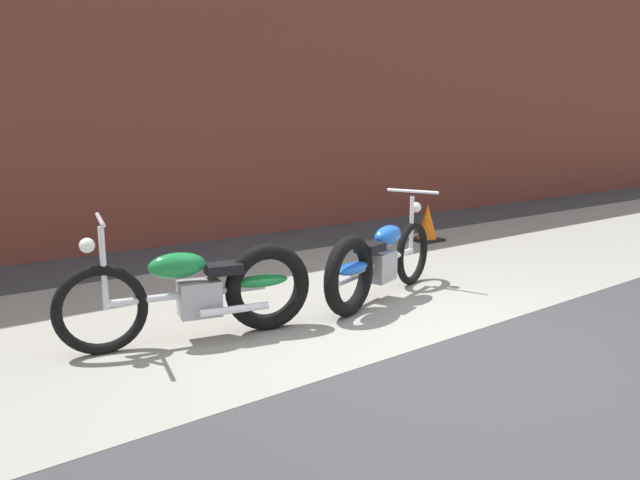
# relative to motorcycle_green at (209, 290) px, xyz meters

# --- Properties ---
(ground_plane) EXTENTS (80.00, 80.00, 0.00)m
(ground_plane) POSITION_rel_motorcycle_green_xyz_m (1.31, -1.17, -0.40)
(ground_plane) COLOR #38383A
(sidewalk_slab) EXTENTS (36.00, 3.50, 0.01)m
(sidewalk_slab) POSITION_rel_motorcycle_green_xyz_m (1.31, 0.58, -0.40)
(sidewalk_slab) COLOR gray
(sidewalk_slab) RESTS_ON ground
(brick_building_wall) EXTENTS (36.00, 0.50, 5.29)m
(brick_building_wall) POSITION_rel_motorcycle_green_xyz_m (1.31, 4.03, 2.25)
(brick_building_wall) COLOR brown
(brick_building_wall) RESTS_ON ground
(motorcycle_green) EXTENTS (1.98, 0.72, 1.03)m
(motorcycle_green) POSITION_rel_motorcycle_green_xyz_m (0.00, 0.00, 0.00)
(motorcycle_green) COLOR black
(motorcycle_green) RESTS_ON ground
(motorcycle_blue) EXTENTS (1.93, 0.87, 1.03)m
(motorcycle_blue) POSITION_rel_motorcycle_green_xyz_m (1.72, -0.06, 0.00)
(motorcycle_blue) COLOR black
(motorcycle_blue) RESTS_ON ground
(traffic_cone) EXTENTS (0.40, 0.40, 0.55)m
(traffic_cone) POSITION_rel_motorcycle_green_xyz_m (4.45, 1.78, -0.15)
(traffic_cone) COLOR orange
(traffic_cone) RESTS_ON ground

